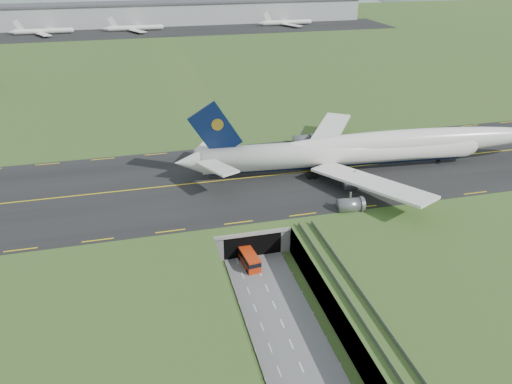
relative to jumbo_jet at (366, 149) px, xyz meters
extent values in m
plane|color=#2F5522|center=(-34.86, -31.02, -11.50)|extent=(900.00, 900.00, 0.00)
cube|color=gray|center=(-34.86, -31.02, -8.50)|extent=(800.00, 800.00, 6.00)
cube|color=slate|center=(-34.86, -38.52, -11.40)|extent=(12.00, 75.00, 0.20)
cube|color=black|center=(-34.86, 1.98, -5.41)|extent=(800.00, 44.00, 0.18)
cube|color=gray|center=(-34.86, -12.02, -6.00)|extent=(16.00, 22.00, 1.00)
cube|color=gray|center=(-41.86, -12.02, -8.50)|extent=(2.00, 22.00, 6.00)
cube|color=gray|center=(-27.86, -12.02, -8.50)|extent=(2.00, 22.00, 6.00)
cube|color=black|center=(-34.86, -17.02, -9.00)|extent=(12.00, 12.00, 5.00)
cube|color=#A8A8A3|center=(-34.86, -23.07, -5.90)|extent=(17.00, 0.50, 0.80)
cube|color=#A8A8A3|center=(-23.86, -49.52, -5.70)|extent=(3.00, 53.00, 0.50)
cube|color=gray|center=(-25.26, -49.52, -4.95)|extent=(0.06, 53.00, 1.00)
cube|color=gray|center=(-22.46, -49.52, -4.95)|extent=(0.06, 53.00, 1.00)
cylinder|color=#A8A8A3|center=(-23.86, -59.02, -8.70)|extent=(0.90, 0.90, 5.60)
cylinder|color=#A8A8A3|center=(-23.86, -47.02, -8.70)|extent=(0.90, 0.90, 5.60)
cylinder|color=#A8A8A3|center=(-23.86, -35.02, -8.70)|extent=(0.90, 0.90, 5.60)
cylinder|color=white|center=(-6.85, 0.51, -0.30)|extent=(68.69, 11.54, 6.44)
sphere|color=white|center=(27.26, -2.05, -0.30)|extent=(6.76, 6.76, 6.31)
cone|color=white|center=(-43.96, 3.30, -0.30)|extent=(7.48, 6.63, 6.12)
ellipsoid|color=white|center=(11.57, -0.87, 1.15)|extent=(74.70, 11.48, 6.76)
ellipsoid|color=black|center=(26.25, -1.97, 0.51)|extent=(4.70, 3.15, 2.25)
cylinder|color=#081432|center=(-6.85, 0.51, -2.81)|extent=(65.00, 7.56, 2.70)
cube|color=white|center=(-3.64, 16.41, -1.30)|extent=(22.80, 28.87, 2.71)
cube|color=white|center=(-37.38, 10.37, 1.21)|extent=(9.74, 11.78, 1.03)
cube|color=white|center=(-6.05, -15.69, -1.30)|extent=(19.42, 30.22, 2.71)
cube|color=white|center=(-38.51, -4.67, 1.21)|extent=(8.60, 11.96, 1.03)
cube|color=#081432|center=(-37.44, 2.81, 7.25)|extent=(12.80, 1.56, 14.23)
cylinder|color=gold|center=(-36.94, 2.77, 8.76)|extent=(2.86, 0.91, 2.82)
cylinder|color=slate|center=(-5.40, 9.99, -4.42)|extent=(5.46, 3.70, 3.32)
cylinder|color=slate|center=(-9.35, 20.88, -4.42)|extent=(5.46, 3.70, 3.32)
cylinder|color=slate|center=(-6.83, -9.07, -4.42)|extent=(5.46, 3.70, 3.32)
cylinder|color=slate|center=(-12.37, -19.25, -4.42)|extent=(5.46, 3.70, 3.32)
cylinder|color=black|center=(20.44, -1.53, -4.77)|extent=(1.14, 0.58, 1.11)
cube|color=black|center=(-11.36, 0.85, -4.62)|extent=(6.55, 7.47, 1.41)
cube|color=red|center=(-36.29, -25.92, -9.94)|extent=(3.28, 7.06, 2.73)
cube|color=black|center=(-36.29, -25.92, -9.39)|extent=(3.34, 7.16, 0.91)
cube|color=black|center=(-36.29, -25.92, -11.08)|extent=(3.04, 6.59, 0.45)
cylinder|color=black|center=(-37.21, -28.31, -11.00)|extent=(0.41, 0.85, 0.82)
cylinder|color=black|center=(-37.71, -23.79, -11.00)|extent=(0.41, 0.85, 0.82)
cylinder|color=black|center=(-34.86, -28.05, -11.00)|extent=(0.41, 0.85, 0.82)
cylinder|color=black|center=(-35.36, -23.53, -11.00)|extent=(0.41, 0.85, 0.82)
cube|color=#B2B2B2|center=(-34.86, 268.98, 2.00)|extent=(300.00, 22.00, 15.00)
cube|color=#4C4C51|center=(-34.86, 268.98, 9.50)|extent=(302.00, 24.00, 1.20)
cube|color=black|center=(-34.86, 238.98, -5.36)|extent=(320.00, 50.00, 0.08)
cylinder|color=white|center=(-106.00, 243.98, -3.32)|extent=(34.00, 3.20, 3.20)
cylinder|color=white|center=(-49.10, 243.98, -3.32)|extent=(34.00, 3.20, 3.20)
cylinder|color=white|center=(55.11, 243.98, -3.32)|extent=(34.00, 3.20, 3.20)
ellipsoid|color=slate|center=(85.14, 398.98, -15.50)|extent=(260.00, 91.00, 44.00)
ellipsoid|color=slate|center=(285.14, 398.98, -15.50)|extent=(180.00, 63.00, 60.00)
camera|label=1|loc=(-55.12, -106.42, 46.23)|focal=35.00mm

